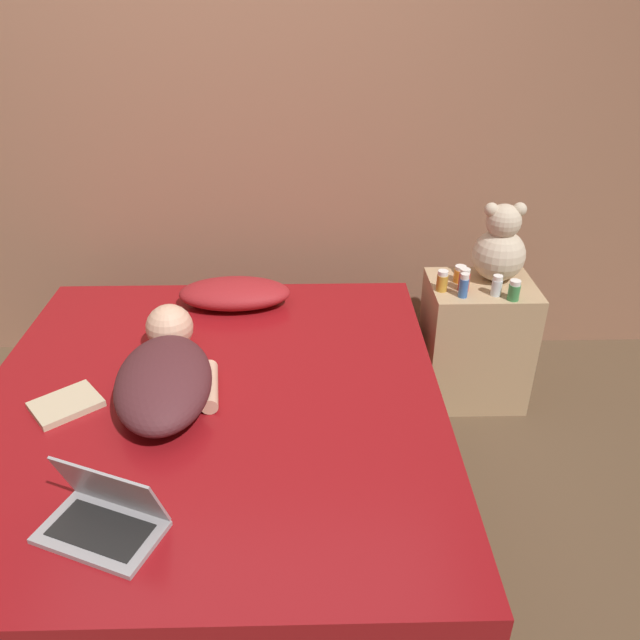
% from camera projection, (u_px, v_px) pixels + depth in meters
% --- Properties ---
extents(ground_plane, '(12.00, 12.00, 0.00)m').
position_uv_depth(ground_plane, '(221.00, 499.00, 2.49)').
color(ground_plane, brown).
extents(wall_back, '(8.00, 0.06, 2.60)m').
position_uv_depth(wall_back, '(228.00, 103.00, 2.89)').
color(wall_back, '#996B51').
rests_on(wall_back, ground_plane).
extents(bed, '(1.71, 1.84, 0.51)m').
position_uv_depth(bed, '(216.00, 451.00, 2.37)').
color(bed, brown).
rests_on(bed, ground_plane).
extents(nightstand, '(0.47, 0.38, 0.60)m').
position_uv_depth(nightstand, '(475.00, 341.00, 2.96)').
color(nightstand, tan).
rests_on(nightstand, ground_plane).
extents(pillow, '(0.50, 0.27, 0.12)m').
position_uv_depth(pillow, '(235.00, 293.00, 2.82)').
color(pillow, maroon).
rests_on(pillow, bed).
extents(person_lying, '(0.40, 0.76, 0.19)m').
position_uv_depth(person_lying, '(166.00, 372.00, 2.23)').
color(person_lying, '#4C2328').
rests_on(person_lying, bed).
extents(laptop, '(0.38, 0.30, 0.20)m').
position_uv_depth(laptop, '(104.00, 516.00, 1.70)').
color(laptop, '#9E9EA3').
rests_on(laptop, bed).
extents(teddy_bear, '(0.24, 0.24, 0.36)m').
position_uv_depth(teddy_bear, '(500.00, 247.00, 2.78)').
color(teddy_bear, beige).
rests_on(teddy_bear, nightstand).
extents(bottle_orange, '(0.06, 0.06, 0.08)m').
position_uv_depth(bottle_orange, '(460.00, 274.00, 2.82)').
color(bottle_orange, orange).
rests_on(bottle_orange, nightstand).
extents(bottle_amber, '(0.05, 0.05, 0.10)m').
position_uv_depth(bottle_amber, '(442.00, 281.00, 2.74)').
color(bottle_amber, gold).
rests_on(bottle_amber, nightstand).
extents(bottle_clear, '(0.05, 0.05, 0.09)m').
position_uv_depth(bottle_clear, '(497.00, 286.00, 2.70)').
color(bottle_clear, silver).
rests_on(bottle_clear, nightstand).
extents(bottle_blue, '(0.04, 0.04, 0.11)m').
position_uv_depth(bottle_blue, '(464.00, 286.00, 2.68)').
color(bottle_blue, '#3866B2').
rests_on(bottle_blue, nightstand).
extents(bottle_red, '(0.05, 0.05, 0.10)m').
position_uv_depth(bottle_red, '(464.00, 280.00, 2.74)').
color(bottle_red, '#B72D2D').
rests_on(bottle_red, nightstand).
extents(bottle_green, '(0.05, 0.05, 0.09)m').
position_uv_depth(bottle_green, '(514.00, 290.00, 2.66)').
color(bottle_green, '#3D8E4C').
rests_on(bottle_green, nightstand).
extents(book, '(0.28, 0.27, 0.02)m').
position_uv_depth(book, '(66.00, 404.00, 2.18)').
color(book, '#C6B793').
rests_on(book, bed).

